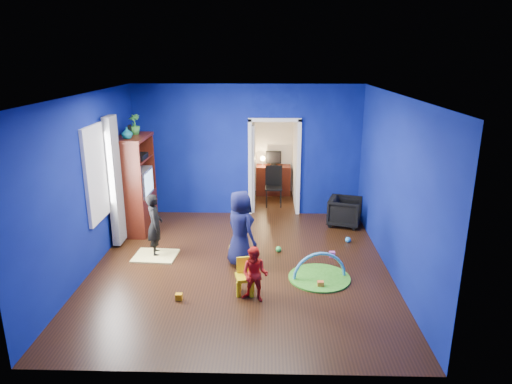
{
  "coord_description": "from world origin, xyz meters",
  "views": [
    {
      "loc": [
        0.46,
        -7.13,
        3.5
      ],
      "look_at": [
        0.26,
        0.4,
        1.22
      ],
      "focal_mm": 32.0,
      "sensor_mm": 36.0,
      "label": 1
    }
  ],
  "objects_px": {
    "child_black": "(155,225)",
    "child_navy": "(241,229)",
    "armchair": "(345,212)",
    "crt_tv": "(138,182)",
    "kid_chair": "(245,278)",
    "folding_chair": "(274,187)",
    "vase": "(127,133)",
    "toddler_red": "(255,274)",
    "study_desk": "(273,180)",
    "hopper_ball": "(239,249)",
    "play_mat": "(319,278)",
    "tv_armoire": "(136,184)"
  },
  "relations": [
    {
      "from": "tv_armoire",
      "to": "crt_tv",
      "type": "distance_m",
      "value": 0.06
    },
    {
      "from": "toddler_red",
      "to": "study_desk",
      "type": "xyz_separation_m",
      "value": [
        0.32,
        5.38,
        -0.05
      ]
    },
    {
      "from": "study_desk",
      "to": "child_navy",
      "type": "bearing_deg",
      "value": -98.09
    },
    {
      "from": "kid_chair",
      "to": "armchair",
      "type": "bearing_deg",
      "value": 44.03
    },
    {
      "from": "child_black",
      "to": "crt_tv",
      "type": "xyz_separation_m",
      "value": [
        -0.62,
        1.22,
        0.45
      ]
    },
    {
      "from": "armchair",
      "to": "crt_tv",
      "type": "bearing_deg",
      "value": 111.59
    },
    {
      "from": "crt_tv",
      "to": "vase",
      "type": "bearing_deg",
      "value": -97.59
    },
    {
      "from": "toddler_red",
      "to": "crt_tv",
      "type": "xyz_separation_m",
      "value": [
        -2.45,
        2.79,
        0.6
      ]
    },
    {
      "from": "child_black",
      "to": "study_desk",
      "type": "bearing_deg",
      "value": -44.03
    },
    {
      "from": "kid_chair",
      "to": "child_black",
      "type": "bearing_deg",
      "value": 128.59
    },
    {
      "from": "child_black",
      "to": "child_navy",
      "type": "distance_m",
      "value": 1.61
    },
    {
      "from": "armchair",
      "to": "play_mat",
      "type": "xyz_separation_m",
      "value": [
        -0.78,
        -2.44,
        -0.29
      ]
    },
    {
      "from": "play_mat",
      "to": "toddler_red",
      "type": "bearing_deg",
      "value": -145.28
    },
    {
      "from": "vase",
      "to": "folding_chair",
      "type": "relative_size",
      "value": 0.24
    },
    {
      "from": "crt_tv",
      "to": "kid_chair",
      "type": "xyz_separation_m",
      "value": [
        2.3,
        -2.59,
        -0.77
      ]
    },
    {
      "from": "toddler_red",
      "to": "child_navy",
      "type": "bearing_deg",
      "value": 119.81
    },
    {
      "from": "kid_chair",
      "to": "study_desk",
      "type": "height_order",
      "value": "study_desk"
    },
    {
      "from": "kid_chair",
      "to": "folding_chair",
      "type": "bearing_deg",
      "value": 71.29
    },
    {
      "from": "vase",
      "to": "study_desk",
      "type": "bearing_deg",
      "value": 45.87
    },
    {
      "from": "toddler_red",
      "to": "hopper_ball",
      "type": "distance_m",
      "value": 1.5
    },
    {
      "from": "tv_armoire",
      "to": "folding_chair",
      "type": "xyz_separation_m",
      "value": [
        2.81,
        1.64,
        -0.52
      ]
    },
    {
      "from": "kid_chair",
      "to": "play_mat",
      "type": "xyz_separation_m",
      "value": [
        1.18,
        0.51,
        -0.24
      ]
    },
    {
      "from": "child_navy",
      "to": "hopper_ball",
      "type": "distance_m",
      "value": 0.55
    },
    {
      "from": "toddler_red",
      "to": "hopper_ball",
      "type": "bearing_deg",
      "value": 119.5
    },
    {
      "from": "toddler_red",
      "to": "folding_chair",
      "type": "bearing_deg",
      "value": 102.58
    },
    {
      "from": "vase",
      "to": "study_desk",
      "type": "xyz_separation_m",
      "value": [
        2.81,
        2.9,
        -1.7
      ]
    },
    {
      "from": "crt_tv",
      "to": "kid_chair",
      "type": "bearing_deg",
      "value": -48.31
    },
    {
      "from": "crt_tv",
      "to": "play_mat",
      "type": "bearing_deg",
      "value": -30.76
    },
    {
      "from": "armchair",
      "to": "tv_armoire",
      "type": "height_order",
      "value": "tv_armoire"
    },
    {
      "from": "vase",
      "to": "crt_tv",
      "type": "xyz_separation_m",
      "value": [
        0.04,
        0.3,
        -1.05
      ]
    },
    {
      "from": "toddler_red",
      "to": "crt_tv",
      "type": "bearing_deg",
      "value": 148.07
    },
    {
      "from": "child_black",
      "to": "child_navy",
      "type": "height_order",
      "value": "child_navy"
    },
    {
      "from": "armchair",
      "to": "child_navy",
      "type": "xyz_separation_m",
      "value": [
        -2.09,
        -1.96,
        0.36
      ]
    },
    {
      "from": "child_navy",
      "to": "hopper_ball",
      "type": "height_order",
      "value": "child_navy"
    },
    {
      "from": "child_black",
      "to": "tv_armoire",
      "type": "height_order",
      "value": "tv_armoire"
    },
    {
      "from": "armchair",
      "to": "child_black",
      "type": "height_order",
      "value": "child_black"
    },
    {
      "from": "vase",
      "to": "study_desk",
      "type": "relative_size",
      "value": 0.25
    },
    {
      "from": "hopper_ball",
      "to": "toddler_red",
      "type": "bearing_deg",
      "value": -77.21
    },
    {
      "from": "child_black",
      "to": "armchair",
      "type": "bearing_deg",
      "value": -81.06
    },
    {
      "from": "hopper_ball",
      "to": "folding_chair",
      "type": "distance_m",
      "value": 3.07
    },
    {
      "from": "toddler_red",
      "to": "kid_chair",
      "type": "relative_size",
      "value": 1.68
    },
    {
      "from": "child_black",
      "to": "toddler_red",
      "type": "distance_m",
      "value": 2.42
    },
    {
      "from": "armchair",
      "to": "toddler_red",
      "type": "xyz_separation_m",
      "value": [
        -1.81,
        -3.16,
        0.12
      ]
    },
    {
      "from": "child_navy",
      "to": "kid_chair",
      "type": "xyz_separation_m",
      "value": [
        0.13,
        -0.99,
        -0.42
      ]
    },
    {
      "from": "crt_tv",
      "to": "kid_chair",
      "type": "distance_m",
      "value": 3.55
    },
    {
      "from": "child_black",
      "to": "play_mat",
      "type": "relative_size",
      "value": 1.14
    },
    {
      "from": "armchair",
      "to": "child_black",
      "type": "bearing_deg",
      "value": 130.13
    },
    {
      "from": "crt_tv",
      "to": "kid_chair",
      "type": "relative_size",
      "value": 1.4
    },
    {
      "from": "tv_armoire",
      "to": "hopper_ball",
      "type": "bearing_deg",
      "value": -31.84
    },
    {
      "from": "child_black",
      "to": "crt_tv",
      "type": "relative_size",
      "value": 1.63
    }
  ]
}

